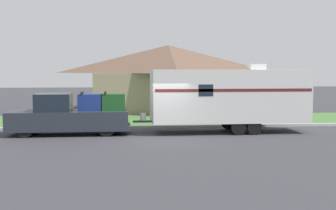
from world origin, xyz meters
TOP-DOWN VIEW (x-y plane):
  - ground_plane at (0.00, 0.00)m, footprint 120.00×120.00m
  - curb_strip at (0.00, 3.75)m, footprint 80.00×0.30m
  - lawn_strip at (0.00, 7.40)m, footprint 80.00×7.00m
  - house_across_street at (1.82, 14.91)m, footprint 12.10×8.48m
  - pickup_truck at (-4.42, 1.74)m, footprint 5.84×1.95m
  - travel_trailer at (3.46, 1.74)m, footprint 8.70×2.34m
  - mailbox at (2.27, 4.39)m, footprint 0.48×0.20m

SIDE VIEW (x-z plane):
  - ground_plane at x=0.00m, z-range 0.00..0.00m
  - lawn_strip at x=0.00m, z-range 0.00..0.03m
  - curb_strip at x=0.00m, z-range 0.00..0.14m
  - pickup_truck at x=-4.42m, z-range -0.12..1.96m
  - mailbox at x=2.27m, z-range 0.35..1.63m
  - travel_trailer at x=3.46m, z-range 0.12..3.55m
  - house_across_street at x=1.82m, z-range 0.09..5.10m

